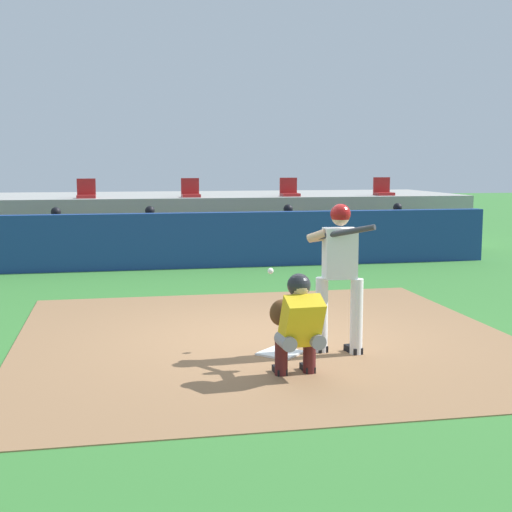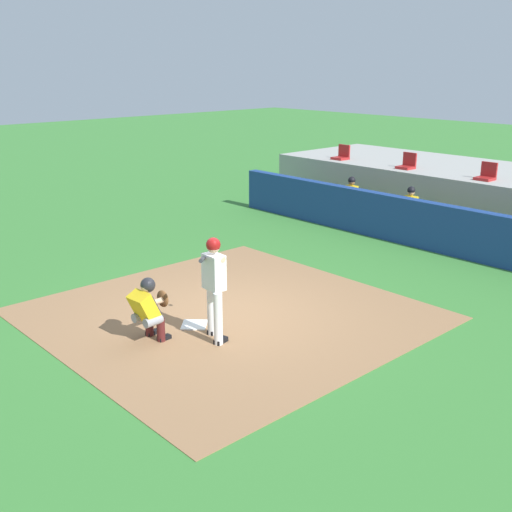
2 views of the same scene
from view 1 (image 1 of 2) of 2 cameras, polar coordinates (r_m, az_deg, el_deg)
ground_plane at (r=9.37m, az=0.83°, el=-6.63°), size 80.00×80.00×0.00m
dirt_infield at (r=9.37m, az=0.83°, el=-6.59°), size 6.40×6.40×0.01m
home_plate at (r=8.61m, az=1.94°, el=-7.75°), size 0.62×0.62×0.02m
batter_at_plate at (r=8.50m, az=6.64°, el=-1.01°), size 0.68×0.77×1.80m
catcher_crouched at (r=7.61m, az=3.35°, el=-5.25°), size 0.50×1.62×1.13m
dugout_wall at (r=15.59m, az=-4.12°, el=1.28°), size 13.00×0.30×1.20m
dugout_bench at (r=16.62m, az=-4.53°, el=0.36°), size 11.80×0.44×0.45m
dugout_player_0 at (r=16.37m, az=-15.67°, el=1.57°), size 0.49×0.70×1.30m
dugout_player_1 at (r=16.33m, az=-8.42°, el=1.76°), size 0.49×0.70×1.30m
dugout_player_2 at (r=16.79m, az=2.67°, el=1.99°), size 0.49×0.70×1.30m
dugout_player_3 at (r=17.65m, az=11.35°, el=2.12°), size 0.49×0.70×1.30m
stands_platform at (r=19.94m, az=-5.67°, el=2.91°), size 15.00×4.40×1.40m
stadium_seat_1 at (r=18.30m, az=-13.40°, el=4.95°), size 0.46×0.46×0.48m
stadium_seat_2 at (r=18.38m, az=-5.25°, el=5.13°), size 0.46×0.46×0.48m
stadium_seat_3 at (r=18.82m, az=2.68°, el=5.21°), size 0.46×0.46×0.48m
stadium_seat_4 at (r=19.61m, az=10.11°, el=5.20°), size 0.46×0.46×0.48m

